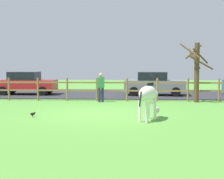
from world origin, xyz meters
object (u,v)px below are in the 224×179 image
object	(u,v)px
bare_tree	(196,69)
parked_car_grey	(154,83)
zebra	(149,96)
crow_on_grass	(33,114)
parked_car_red	(26,83)
visitor_near_fence	(101,86)

from	to	relation	value
bare_tree	parked_car_grey	bearing A→B (deg)	119.97
zebra	crow_on_grass	distance (m)	4.69
crow_on_grass	parked_car_red	bearing A→B (deg)	109.92
bare_tree	zebra	distance (m)	6.72
parked_car_red	zebra	bearing A→B (deg)	-50.53
bare_tree	crow_on_grass	bearing A→B (deg)	-144.06
parked_car_red	parked_car_grey	xyz separation A→B (m)	(8.79, -0.03, 0.00)
crow_on_grass	visitor_near_fence	xyz separation A→B (m)	(2.26, 5.25, 0.78)
crow_on_grass	visitor_near_fence	distance (m)	5.76
bare_tree	visitor_near_fence	distance (m)	5.39
zebra	visitor_near_fence	xyz separation A→B (m)	(-2.34, 5.74, -0.02)
zebra	bare_tree	bearing A→B (deg)	63.59
zebra	parked_car_red	world-z (taller)	parked_car_red
zebra	crow_on_grass	bearing A→B (deg)	173.91
bare_tree	zebra	size ratio (longest dim) A/B	1.84
crow_on_grass	parked_car_red	distance (m)	9.70
parked_car_grey	visitor_near_fence	xyz separation A→B (m)	(-3.23, -3.81, 0.06)
crow_on_grass	parked_car_red	xyz separation A→B (m)	(-3.30, 9.09, 0.72)
bare_tree	visitor_near_fence	size ratio (longest dim) A/B	2.02
bare_tree	zebra	bearing A→B (deg)	-116.41
parked_car_red	bare_tree	bearing A→B (deg)	-18.42
parked_car_red	visitor_near_fence	size ratio (longest dim) A/B	2.45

